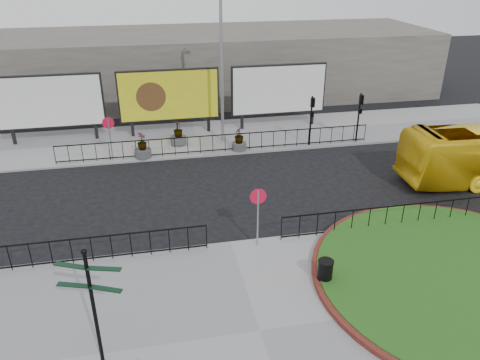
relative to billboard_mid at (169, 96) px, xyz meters
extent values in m
plane|color=black|center=(1.50, -12.97, -2.60)|extent=(90.00, 90.00, 0.00)
cube|color=gray|center=(1.50, -17.97, -2.54)|extent=(30.00, 10.00, 0.12)
cube|color=gray|center=(1.50, -0.97, -2.54)|extent=(44.00, 6.00, 0.12)
cylinder|color=maroon|center=(9.00, -16.97, -2.39)|extent=(10.40, 10.40, 0.18)
cylinder|color=#164B14|center=(9.00, -16.97, -2.37)|extent=(10.00, 10.00, 0.22)
cylinder|color=gray|center=(-3.50, -3.57, -1.28)|extent=(0.07, 0.07, 2.40)
cylinder|color=red|center=(-3.50, -3.57, -0.33)|extent=(0.64, 0.03, 0.64)
cylinder|color=white|center=(-3.50, -3.55, -0.33)|extent=(0.50, 0.03, 0.50)
cylinder|color=gray|center=(2.50, -13.37, -1.28)|extent=(0.07, 0.07, 2.40)
cylinder|color=red|center=(2.50, -13.37, -0.33)|extent=(0.64, 0.03, 0.64)
cylinder|color=white|center=(2.50, -13.35, -0.33)|extent=(0.50, 0.03, 0.50)
cube|color=black|center=(-9.40, 0.03, -1.98)|extent=(0.18, 0.18, 1.00)
cube|color=black|center=(-4.60, 0.03, -1.98)|extent=(0.18, 0.18, 1.00)
cube|color=black|center=(-7.00, 0.03, 0.02)|extent=(6.20, 0.25, 3.20)
cube|color=silver|center=(-7.00, -0.13, 0.02)|extent=(6.00, 0.06, 3.00)
cube|color=black|center=(-2.40, 0.03, -1.98)|extent=(0.18, 0.18, 1.00)
cube|color=black|center=(2.40, 0.03, -1.98)|extent=(0.18, 0.18, 1.00)
cube|color=black|center=(0.00, 0.03, 0.02)|extent=(6.20, 0.25, 3.20)
cube|color=gold|center=(0.00, -0.13, 0.02)|extent=(6.00, 0.06, 3.00)
cube|color=black|center=(4.60, 0.03, -1.98)|extent=(0.18, 0.18, 1.00)
cube|color=black|center=(9.40, 0.03, -1.98)|extent=(0.18, 0.18, 1.00)
cube|color=black|center=(7.00, 0.03, 0.02)|extent=(6.20, 0.25, 3.20)
cube|color=silver|center=(7.00, -0.13, 0.02)|extent=(6.00, 0.06, 3.00)
cylinder|color=gray|center=(3.00, -1.97, 2.02)|extent=(0.18, 0.18, 9.00)
cylinder|color=black|center=(8.00, -3.57, -0.98)|extent=(0.10, 0.10, 3.00)
cube|color=black|center=(8.00, -3.69, 0.17)|extent=(0.22, 0.18, 0.55)
cube|color=black|center=(8.00, -3.69, -0.53)|extent=(0.20, 0.16, 0.30)
cylinder|color=black|center=(11.00, -3.57, -0.98)|extent=(0.10, 0.10, 3.00)
cube|color=black|center=(11.00, -3.69, 0.17)|extent=(0.22, 0.18, 0.55)
cube|color=black|center=(11.00, -3.69, -0.53)|extent=(0.20, 0.16, 0.30)
cube|color=slate|center=(1.50, 9.03, -0.10)|extent=(40.00, 10.00, 5.00)
cylinder|color=black|center=(-3.14, -18.25, -0.64)|extent=(0.10, 0.10, 3.67)
sphere|color=black|center=(-3.14, -18.25, 1.25)|extent=(0.16, 0.16, 0.16)
cube|color=black|center=(-3.56, -18.06, 0.75)|extent=(0.85, 0.50, 0.03)
cube|color=black|center=(-2.70, -18.37, 0.75)|extent=(0.87, 0.38, 0.03)
cube|color=black|center=(-3.57, -18.11, 0.16)|extent=(0.87, 0.42, 0.03)
cube|color=black|center=(-2.72, -18.44, 0.16)|extent=(0.85, 0.50, 0.03)
cylinder|color=black|center=(4.26, -16.16, -2.05)|extent=(0.52, 0.52, 0.86)
cylinder|color=black|center=(4.26, -16.16, -1.59)|extent=(0.55, 0.55, 0.06)
cylinder|color=#4C4C4F|center=(-1.82, -3.57, -2.24)|extent=(0.93, 0.93, 0.48)
imported|color=#164B14|center=(-1.82, -3.57, -1.52)|extent=(0.70, 0.70, 0.95)
cylinder|color=#4C4C4F|center=(0.30, -1.97, -2.23)|extent=(0.94, 0.94, 0.49)
imported|color=#164B14|center=(0.30, -1.97, -1.50)|extent=(0.76, 0.76, 0.98)
cylinder|color=#4C4C4F|center=(3.70, -3.55, -2.26)|extent=(0.85, 0.85, 0.44)
imported|color=#164B14|center=(3.70, -3.55, -1.56)|extent=(0.65, 0.65, 0.95)
camera|label=1|loc=(-1.21, -28.48, 7.95)|focal=35.00mm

